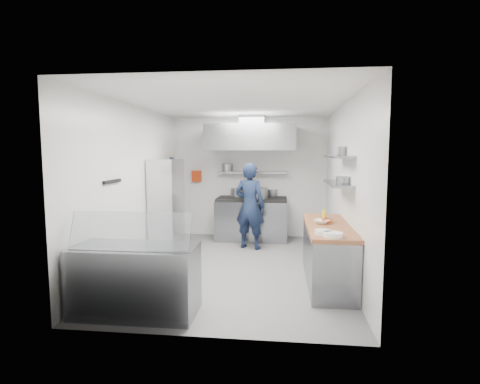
# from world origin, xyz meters

# --- Properties ---
(floor) EXTENTS (5.00, 5.00, 0.00)m
(floor) POSITION_xyz_m (0.00, 0.00, 0.00)
(floor) COLOR #5E5E61
(floor) RESTS_ON ground
(ceiling) EXTENTS (5.00, 5.00, 0.00)m
(ceiling) POSITION_xyz_m (0.00, 0.00, 2.80)
(ceiling) COLOR silver
(ceiling) RESTS_ON wall_back
(wall_back) EXTENTS (3.60, 2.80, 0.02)m
(wall_back) POSITION_xyz_m (0.00, 2.50, 1.40)
(wall_back) COLOR white
(wall_back) RESTS_ON floor
(wall_front) EXTENTS (3.60, 2.80, 0.02)m
(wall_front) POSITION_xyz_m (0.00, -2.50, 1.40)
(wall_front) COLOR white
(wall_front) RESTS_ON floor
(wall_left) EXTENTS (2.80, 5.00, 0.02)m
(wall_left) POSITION_xyz_m (-1.80, 0.00, 1.40)
(wall_left) COLOR white
(wall_left) RESTS_ON floor
(wall_right) EXTENTS (2.80, 5.00, 0.02)m
(wall_right) POSITION_xyz_m (1.80, 0.00, 1.40)
(wall_right) COLOR white
(wall_right) RESTS_ON floor
(gas_range) EXTENTS (1.60, 0.80, 0.90)m
(gas_range) POSITION_xyz_m (0.10, 2.10, 0.45)
(gas_range) COLOR gray
(gas_range) RESTS_ON floor
(cooktop) EXTENTS (1.57, 0.78, 0.06)m
(cooktop) POSITION_xyz_m (0.10, 2.10, 0.93)
(cooktop) COLOR black
(cooktop) RESTS_ON gas_range
(stock_pot_left) EXTENTS (0.31, 0.31, 0.20)m
(stock_pot_left) POSITION_xyz_m (-0.25, 2.27, 1.06)
(stock_pot_left) COLOR slate
(stock_pot_left) RESTS_ON cooktop
(stock_pot_mid) EXTENTS (0.34, 0.34, 0.24)m
(stock_pot_mid) POSITION_xyz_m (0.30, 1.99, 1.08)
(stock_pot_mid) COLOR slate
(stock_pot_mid) RESTS_ON cooktop
(stock_pot_right) EXTENTS (0.24, 0.24, 0.16)m
(stock_pot_right) POSITION_xyz_m (0.55, 2.46, 1.04)
(stock_pot_right) COLOR slate
(stock_pot_right) RESTS_ON cooktop
(over_range_shelf) EXTENTS (1.60, 0.30, 0.04)m
(over_range_shelf) POSITION_xyz_m (0.10, 2.34, 1.52)
(over_range_shelf) COLOR gray
(over_range_shelf) RESTS_ON wall_back
(shelf_pot_a) EXTENTS (0.25, 0.25, 0.18)m
(shelf_pot_a) POSITION_xyz_m (-0.50, 2.36, 1.63)
(shelf_pot_a) COLOR slate
(shelf_pot_a) RESTS_ON over_range_shelf
(extractor_hood) EXTENTS (1.90, 1.15, 0.55)m
(extractor_hood) POSITION_xyz_m (0.10, 1.93, 2.30)
(extractor_hood) COLOR gray
(extractor_hood) RESTS_ON wall_back
(hood_duct) EXTENTS (0.55, 0.55, 0.24)m
(hood_duct) POSITION_xyz_m (0.10, 2.15, 2.68)
(hood_duct) COLOR slate
(hood_duct) RESTS_ON extractor_hood
(red_firebox) EXTENTS (0.22, 0.10, 0.26)m
(red_firebox) POSITION_xyz_m (-1.25, 2.44, 1.42)
(red_firebox) COLOR #B82F0E
(red_firebox) RESTS_ON wall_back
(chef) EXTENTS (0.75, 0.61, 1.78)m
(chef) POSITION_xyz_m (0.13, 1.31, 0.89)
(chef) COLOR #111B34
(chef) RESTS_ON floor
(wire_rack) EXTENTS (0.50, 0.90, 1.85)m
(wire_rack) POSITION_xyz_m (-1.53, 0.97, 0.93)
(wire_rack) COLOR silver
(wire_rack) RESTS_ON floor
(rack_bin_a) EXTENTS (0.17, 0.21, 0.19)m
(rack_bin_a) POSITION_xyz_m (-1.53, 0.92, 0.80)
(rack_bin_a) COLOR white
(rack_bin_a) RESTS_ON wire_rack
(rack_bin_b) EXTENTS (0.14, 0.18, 0.16)m
(rack_bin_b) POSITION_xyz_m (-1.53, 1.26, 1.30)
(rack_bin_b) COLOR yellow
(rack_bin_b) RESTS_ON wire_rack
(rack_jar) EXTENTS (0.10, 0.10, 0.18)m
(rack_jar) POSITION_xyz_m (-1.48, 1.23, 1.80)
(rack_jar) COLOR black
(rack_jar) RESTS_ON wire_rack
(knife_strip) EXTENTS (0.04, 0.55, 0.05)m
(knife_strip) POSITION_xyz_m (-1.78, -0.90, 1.55)
(knife_strip) COLOR black
(knife_strip) RESTS_ON wall_left
(prep_counter_base) EXTENTS (0.62, 2.00, 0.84)m
(prep_counter_base) POSITION_xyz_m (1.48, -0.60, 0.42)
(prep_counter_base) COLOR gray
(prep_counter_base) RESTS_ON floor
(prep_counter_top) EXTENTS (0.65, 2.04, 0.06)m
(prep_counter_top) POSITION_xyz_m (1.48, -0.60, 0.87)
(prep_counter_top) COLOR brown
(prep_counter_top) RESTS_ON prep_counter_base
(plate_stack_a) EXTENTS (0.25, 0.25, 0.06)m
(plate_stack_a) POSITION_xyz_m (1.44, -1.44, 0.93)
(plate_stack_a) COLOR white
(plate_stack_a) RESTS_ON prep_counter_top
(plate_stack_b) EXTENTS (0.22, 0.22, 0.06)m
(plate_stack_b) POSITION_xyz_m (1.33, -1.30, 0.93)
(plate_stack_b) COLOR white
(plate_stack_b) RESTS_ON prep_counter_top
(copper_pan) EXTENTS (0.18, 0.18, 0.06)m
(copper_pan) POSITION_xyz_m (1.48, -0.41, 0.93)
(copper_pan) COLOR #C65D38
(copper_pan) RESTS_ON prep_counter_top
(squeeze_bottle) EXTENTS (0.05, 0.05, 0.18)m
(squeeze_bottle) POSITION_xyz_m (1.45, -0.29, 0.99)
(squeeze_bottle) COLOR yellow
(squeeze_bottle) RESTS_ON prep_counter_top
(mixing_bowl) EXTENTS (0.31, 0.31, 0.06)m
(mixing_bowl) POSITION_xyz_m (1.39, -0.54, 0.93)
(mixing_bowl) COLOR white
(mixing_bowl) RESTS_ON prep_counter_top
(wall_shelf_lower) EXTENTS (0.30, 1.30, 0.04)m
(wall_shelf_lower) POSITION_xyz_m (1.64, -0.30, 1.50)
(wall_shelf_lower) COLOR gray
(wall_shelf_lower) RESTS_ON wall_right
(wall_shelf_upper) EXTENTS (0.30, 1.30, 0.04)m
(wall_shelf_upper) POSITION_xyz_m (1.64, -0.30, 1.92)
(wall_shelf_upper) COLOR gray
(wall_shelf_upper) RESTS_ON wall_right
(shelf_pot_c) EXTENTS (0.23, 0.23, 0.10)m
(shelf_pot_c) POSITION_xyz_m (1.72, -0.44, 1.57)
(shelf_pot_c) COLOR slate
(shelf_pot_c) RESTS_ON wall_shelf_lower
(shelf_pot_d) EXTENTS (0.28, 0.28, 0.14)m
(shelf_pot_d) POSITION_xyz_m (1.70, -0.01, 2.01)
(shelf_pot_d) COLOR slate
(shelf_pot_d) RESTS_ON wall_shelf_upper
(display_case) EXTENTS (1.50, 0.70, 0.85)m
(display_case) POSITION_xyz_m (-1.00, -2.00, 0.42)
(display_case) COLOR gray
(display_case) RESTS_ON floor
(display_glass) EXTENTS (1.47, 0.19, 0.42)m
(display_glass) POSITION_xyz_m (-1.00, -2.12, 1.07)
(display_glass) COLOR silver
(display_glass) RESTS_ON display_case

